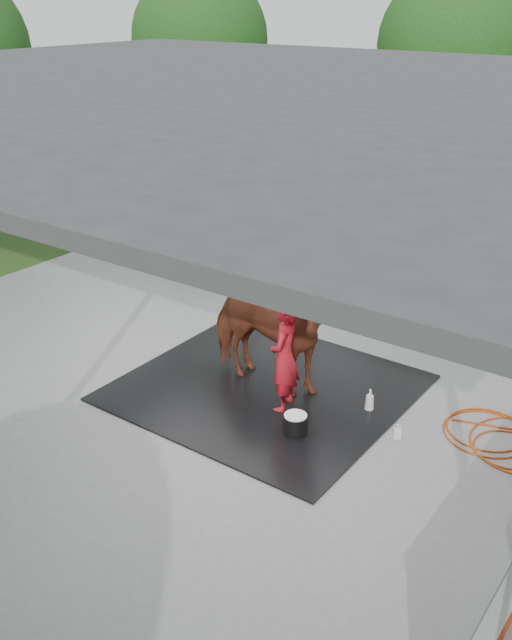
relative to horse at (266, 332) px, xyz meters
The scene contains 11 objects.
ground 1.12m from the horse, 159.20° to the left, with size 100.00×100.00×0.00m, color #1E3814.
concrete_slab 1.10m from the horse, 159.20° to the left, with size 12.00×10.00×0.05m, color slate.
pavilion_structure 3.11m from the horse, 159.20° to the left, with size 12.60×10.60×4.05m.
tree_belt 3.10m from the horse, 104.77° to the left, with size 28.00×28.00×5.80m.
rubber_mat 0.85m from the horse, ahead, with size 3.68×3.45×0.03m, color black.
horse is the anchor object (origin of this frame).
handler 0.56m from the horse, 29.32° to the right, with size 0.56×0.37×1.53m, color #B31320.
wash_bucket 1.39m from the horse, 36.93° to the right, with size 0.31×0.31×0.29m.
soap_bottle_a 1.63m from the horse, 12.80° to the left, with size 0.12×0.12×0.31m, color silver.
soap_bottle_b 2.15m from the horse, ahead, with size 0.09×0.09×0.19m, color #338CD8.
hose_coil 3.28m from the horse, 12.52° to the left, with size 1.65×1.30×0.02m.
Camera 1 is at (5.51, -7.25, 5.05)m, focal length 40.00 mm.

